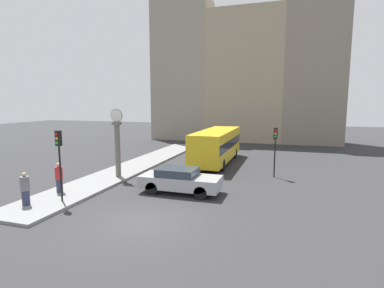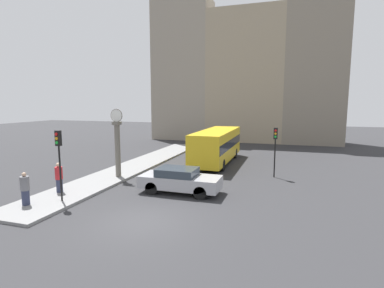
{
  "view_description": "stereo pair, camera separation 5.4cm",
  "coord_description": "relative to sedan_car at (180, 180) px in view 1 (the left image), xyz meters",
  "views": [
    {
      "loc": [
        5.78,
        -11.01,
        5.07
      ],
      "look_at": [
        -0.58,
        8.98,
        2.16
      ],
      "focal_mm": 28.0,
      "sensor_mm": 36.0,
      "label": 1
    },
    {
      "loc": [
        5.83,
        -10.99,
        5.07
      ],
      "look_at": [
        -0.58,
        8.98,
        2.16
      ],
      "focal_mm": 28.0,
      "sensor_mm": 36.0,
      "label": 2
    }
  ],
  "objects": [
    {
      "name": "ground_plane",
      "position": [
        -0.15,
        -4.45,
        -0.74
      ],
      "size": [
        120.0,
        120.0,
        0.0
      ],
      "primitive_type": "plane",
      "color": "#2D2D30"
    },
    {
      "name": "sidewalk_corner",
      "position": [
        -5.72,
        5.74,
        -0.67
      ],
      "size": [
        2.96,
        24.36,
        0.15
      ],
      "primitive_type": "cube",
      "color": "gray",
      "rests_on": "ground_plane"
    },
    {
      "name": "building_row",
      "position": [
        -0.06,
        24.79,
        8.41
      ],
      "size": [
        24.37,
        5.0,
        19.58
      ],
      "color": "gray",
      "rests_on": "ground_plane"
    },
    {
      "name": "sedan_car",
      "position": [
        0.0,
        0.0,
        0.0
      ],
      "size": [
        4.53,
        1.83,
        1.42
      ],
      "color": "#9E9EA3",
      "rests_on": "ground_plane"
    },
    {
      "name": "bus_distant",
      "position": [
        0.06,
        8.89,
        0.84
      ],
      "size": [
        2.47,
        9.08,
        2.77
      ],
      "color": "gold",
      "rests_on": "ground_plane"
    },
    {
      "name": "traffic_light_near",
      "position": [
        -5.05,
        -3.56,
        1.97
      ],
      "size": [
        0.26,
        0.24,
        3.57
      ],
      "color": "black",
      "rests_on": "sidewalk_corner"
    },
    {
      "name": "traffic_light_far",
      "position": [
        4.93,
        5.32,
        1.7
      ],
      "size": [
        0.26,
        0.24,
        3.39
      ],
      "color": "black",
      "rests_on": "ground_plane"
    },
    {
      "name": "street_clock",
      "position": [
        -5.02,
        1.73,
        1.58
      ],
      "size": [
        0.86,
        0.46,
        4.52
      ],
      "color": "#666056",
      "rests_on": "sidewalk_corner"
    },
    {
      "name": "pedestrian_red_top",
      "position": [
        -6.22,
        -2.38,
        0.22
      ],
      "size": [
        0.4,
        0.4,
        1.66
      ],
      "color": "#2D334C",
      "rests_on": "sidewalk_corner"
    },
    {
      "name": "pedestrian_grey_jacket",
      "position": [
        -6.27,
        -4.58,
        0.2
      ],
      "size": [
        0.42,
        0.42,
        1.61
      ],
      "color": "#2D334C",
      "rests_on": "sidewalk_corner"
    }
  ]
}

